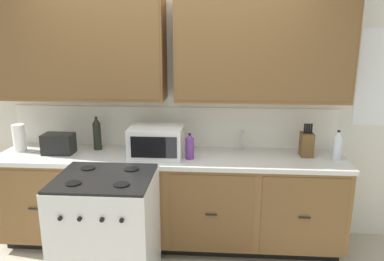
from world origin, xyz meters
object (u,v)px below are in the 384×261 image
microwave (156,142)px  bottle_clear (337,146)px  bottle_dark (97,134)px  stove_range (107,231)px  paper_towel_roll (19,138)px  knife_block (307,144)px  toaster (59,144)px  bottle_violet (190,146)px

microwave → bottle_clear: bearing=0.3°
bottle_dark → bottle_clear: size_ratio=1.19×
microwave → bottle_dark: 0.63m
stove_range → paper_towel_roll: bearing=147.0°
microwave → paper_towel_roll: 1.34m
microwave → knife_block: (1.38, 0.10, -0.02)m
toaster → bottle_violet: 1.25m
toaster → bottle_clear: 2.56m
microwave → paper_towel_roll: size_ratio=1.85×
paper_towel_roll → bottle_dark: (0.73, 0.10, 0.03)m
toaster → bottle_violet: bearing=-3.2°
microwave → bottle_dark: bearing=164.4°
microwave → knife_block: size_ratio=1.55×
knife_block → paper_towel_roll: knife_block is taller
stove_range → knife_block: size_ratio=3.06×
knife_block → bottle_dark: (-1.99, 0.07, 0.04)m
paper_towel_roll → bottle_clear: bottle_clear is taller
stove_range → bottle_violet: bottle_violet is taller
microwave → bottle_clear: (1.63, 0.01, -0.01)m
stove_range → microwave: 0.89m
bottle_dark → paper_towel_roll: bearing=-172.4°
stove_range → toaster: toaster is taller
bottle_dark → bottle_clear: 2.24m
microwave → bottle_dark: size_ratio=1.47×
bottle_clear → toaster: bearing=179.8°
microwave → paper_towel_roll: microwave is taller
stove_range → knife_block: bearing=22.3°
bottle_dark → bottle_violet: size_ratio=1.38×
microwave → bottle_clear: size_ratio=1.75×
knife_block → stove_range: bearing=-157.7°
microwave → toaster: size_ratio=1.71×
paper_towel_roll → microwave: bearing=-3.1°
stove_range → toaster: (-0.62, 0.61, 0.54)m
microwave → knife_block: bearing=4.2°
knife_block → bottle_violet: 1.08m
stove_range → knife_block: (1.69, 0.70, 0.56)m
microwave → knife_block: knife_block is taller
bottle_dark → bottle_violet: 0.95m
knife_block → bottle_violet: bearing=-171.9°
microwave → stove_range: bearing=-117.9°
bottle_violet → stove_range: bearing=-139.1°
microwave → bottle_dark: bottle_dark is taller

